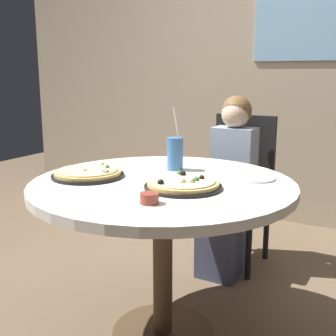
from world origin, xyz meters
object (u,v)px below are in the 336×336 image
object	(u,v)px
chair_wooden	(239,181)
diner_child	(228,195)
pizza_veggie	(183,184)
pizza_cheese	(88,173)
dining_table	(163,204)
sauce_bowl	(149,198)
plate_small	(255,178)
soda_cup	(175,153)

from	to	relation	value
chair_wooden	diner_child	distance (m)	0.19
pizza_veggie	pizza_cheese	distance (m)	0.47
pizza_veggie	dining_table	bearing A→B (deg)	155.95
chair_wooden	pizza_veggie	distance (m)	1.09
pizza_cheese	sauce_bowl	size ratio (longest dim) A/B	4.74
pizza_cheese	sauce_bowl	distance (m)	0.51
plate_small	chair_wooden	bearing A→B (deg)	114.02
dining_table	plate_small	world-z (taller)	plate_small
pizza_veggie	sauce_bowl	size ratio (longest dim) A/B	4.63
pizza_veggie	sauce_bowl	bearing A→B (deg)	-92.23
chair_wooden	soda_cup	world-z (taller)	soda_cup
chair_wooden	pizza_veggie	bearing A→B (deg)	-82.95
dining_table	chair_wooden	size ratio (longest dim) A/B	1.22
dining_table	sauce_bowl	world-z (taller)	sauce_bowl
pizza_cheese	diner_child	bearing A→B (deg)	69.61
plate_small	dining_table	bearing A→B (deg)	-145.37
plate_small	soda_cup	bearing A→B (deg)	-179.12
diner_child	soda_cup	size ratio (longest dim) A/B	3.53
soda_cup	dining_table	bearing A→B (deg)	-75.22
chair_wooden	pizza_cheese	size ratio (longest dim) A/B	2.86
diner_child	soda_cup	bearing A→B (deg)	-95.77
dining_table	pizza_veggie	xyz separation A→B (m)	(0.13, -0.06, 0.12)
chair_wooden	pizza_cheese	distance (m)	1.17
diner_child	plate_small	world-z (taller)	diner_child
soda_cup	plate_small	distance (m)	0.41
chair_wooden	diner_child	xyz separation A→B (m)	(-0.00, -0.18, -0.05)
pizza_cheese	plate_small	bearing A→B (deg)	25.71
chair_wooden	sauce_bowl	size ratio (longest dim) A/B	13.57
dining_table	diner_child	size ratio (longest dim) A/B	1.08
plate_small	pizza_cheese	bearing A→B (deg)	-154.29
chair_wooden	soda_cup	distance (m)	0.83
soda_cup	diner_child	bearing A→B (deg)	84.23
diner_child	sauce_bowl	world-z (taller)	diner_child
pizza_veggie	plate_small	bearing A→B (deg)	54.65
chair_wooden	pizza_cheese	xyz separation A→B (m)	(-0.34, -1.09, 0.24)
dining_table	sauce_bowl	size ratio (longest dim) A/B	16.62
pizza_cheese	chair_wooden	bearing A→B (deg)	72.67
pizza_veggie	diner_child	bearing A→B (deg)	98.67
soda_cup	plate_small	world-z (taller)	soda_cup
chair_wooden	plate_small	world-z (taller)	chair_wooden
diner_child	pizza_veggie	world-z (taller)	diner_child
diner_child	pizza_cheese	size ratio (longest dim) A/B	3.26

